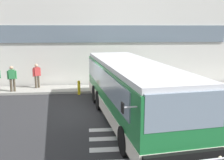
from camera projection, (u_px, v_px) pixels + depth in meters
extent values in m
cube|color=#2B2B2D|center=(93.00, 112.00, 13.10)|extent=(80.00, 90.00, 0.02)
cube|color=silver|center=(157.00, 160.00, 8.30)|extent=(4.40, 0.36, 0.01)
cube|color=silver|center=(151.00, 148.00, 9.18)|extent=(4.40, 0.36, 0.01)
cube|color=silver|center=(145.00, 137.00, 10.06)|extent=(4.40, 0.36, 0.01)
cube|color=silver|center=(141.00, 128.00, 10.94)|extent=(4.40, 0.36, 0.01)
cube|color=silver|center=(90.00, 30.00, 24.01)|extent=(23.88, 12.00, 7.97)
cube|color=slate|center=(104.00, 34.00, 18.24)|extent=(17.88, 0.10, 1.20)
cube|color=#9E9B93|center=(91.00, 89.00, 17.77)|extent=(27.88, 2.00, 0.15)
cube|color=#1E7238|center=(131.00, 90.00, 11.74)|extent=(3.80, 10.26, 2.15)
cube|color=silver|center=(131.00, 107.00, 11.90)|extent=(3.84, 10.30, 0.55)
cube|color=silver|center=(132.00, 65.00, 11.50)|extent=(3.67, 10.05, 0.20)
cube|color=gray|center=(185.00, 111.00, 6.88)|extent=(2.35, 0.42, 1.05)
cube|color=gray|center=(156.00, 77.00, 12.20)|extent=(1.15, 8.75, 0.95)
cube|color=gray|center=(102.00, 79.00, 11.65)|extent=(1.15, 8.75, 0.95)
cube|color=black|center=(186.00, 98.00, 6.80)|extent=(2.15, 0.37, 0.28)
sphere|color=beige|center=(219.00, 157.00, 7.21)|extent=(0.18, 0.18, 0.18)
cylinder|color=#B7B7BF|center=(130.00, 107.00, 6.72)|extent=(0.40, 0.10, 0.05)
cube|color=black|center=(122.00, 108.00, 6.67)|extent=(0.06, 0.20, 0.28)
cylinder|color=black|center=(189.00, 134.00, 9.10)|extent=(0.42, 1.03, 1.00)
cylinder|color=black|center=(125.00, 141.00, 8.60)|extent=(0.42, 1.03, 1.00)
cylinder|color=black|center=(142.00, 98.00, 13.90)|extent=(0.42, 1.03, 1.00)
cylinder|color=black|center=(100.00, 100.00, 13.40)|extent=(0.42, 1.03, 1.00)
cylinder|color=black|center=(135.00, 92.00, 15.15)|extent=(0.42, 1.03, 1.00)
cylinder|color=black|center=(96.00, 94.00, 14.64)|extent=(0.42, 1.03, 1.00)
cylinder|color=#B7B7BF|center=(220.00, 159.00, 7.07)|extent=(0.11, 0.50, 0.05)
cylinder|color=#338C4C|center=(0.00, 74.00, 16.81)|extent=(0.09, 0.09, 0.55)
cylinder|color=#4C4233|center=(14.00, 85.00, 16.66)|extent=(0.15, 0.15, 0.85)
cylinder|color=#4C4233|center=(11.00, 85.00, 16.61)|extent=(0.15, 0.15, 0.85)
cube|color=#338C4C|center=(12.00, 74.00, 16.49)|extent=(0.41, 0.28, 0.58)
sphere|color=tan|center=(11.00, 68.00, 16.41)|extent=(0.23, 0.23, 0.23)
cylinder|color=#338C4C|center=(16.00, 75.00, 16.57)|extent=(0.09, 0.09, 0.55)
cylinder|color=#338C4C|center=(8.00, 75.00, 16.44)|extent=(0.09, 0.09, 0.55)
cylinder|color=#4C4233|center=(39.00, 82.00, 17.72)|extent=(0.15, 0.15, 0.85)
cylinder|color=#4C4233|center=(36.00, 82.00, 17.59)|extent=(0.15, 0.15, 0.85)
cube|color=#B23333|center=(37.00, 72.00, 17.51)|extent=(0.44, 0.40, 0.58)
sphere|color=tan|center=(36.00, 65.00, 17.43)|extent=(0.23, 0.23, 0.23)
cylinder|color=#B23333|center=(40.00, 72.00, 17.69)|extent=(0.09, 0.09, 0.55)
cylinder|color=#B23333|center=(33.00, 73.00, 17.36)|extent=(0.09, 0.09, 0.55)
cylinder|color=yellow|center=(79.00, 88.00, 16.45)|extent=(0.18, 0.18, 0.90)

